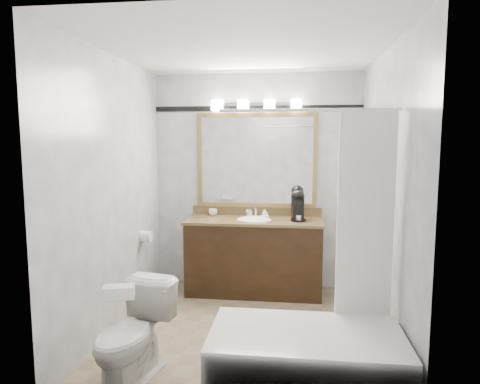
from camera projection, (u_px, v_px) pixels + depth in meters
name	position (u px, v px, depth m)	size (l,w,h in m)	color
room	(244.00, 196.00, 3.75)	(2.42, 2.62, 2.52)	gray
vanity	(254.00, 255.00, 4.85)	(1.53, 0.58, 0.97)	black
mirror	(256.00, 160.00, 4.99)	(1.40, 0.04, 1.10)	olive
vanity_light_bar	(256.00, 105.00, 4.86)	(1.02, 0.14, 0.12)	silver
accent_stripe	(257.00, 108.00, 4.93)	(2.40, 0.01, 0.06)	black
bathtub	(309.00, 354.00, 2.92)	(1.30, 0.75, 1.96)	white
tp_roll	(146.00, 237.00, 4.61)	(0.12, 0.12, 0.11)	white
toilet	(132.00, 335.00, 3.04)	(0.39, 0.69, 0.71)	white
tissue_box	(119.00, 292.00, 2.79)	(0.20, 0.11, 0.08)	white
coffee_maker	(298.00, 205.00, 4.74)	(0.18, 0.22, 0.34)	black
cup_left	(213.00, 212.00, 5.04)	(0.10, 0.10, 0.08)	white
soap_bottle_a	(250.00, 212.00, 4.98)	(0.04, 0.04, 0.10)	white
soap_bottle_b	(265.00, 213.00, 4.96)	(0.07, 0.07, 0.09)	white
soap_bar	(265.00, 217.00, 4.90)	(0.09, 0.05, 0.03)	#EBECC3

